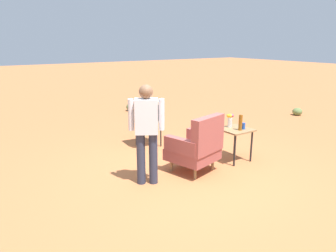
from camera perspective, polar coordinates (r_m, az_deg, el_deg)
ground_plane at (r=5.65m, az=3.96°, el=-8.75°), size 60.00×60.00×0.00m
armchair at (r=5.58m, az=5.31°, el=-3.58°), size 0.94×0.95×1.06m
side_table at (r=6.24m, az=12.12°, el=-1.34°), size 0.56×0.56×0.65m
tv_on_stand at (r=6.92m, az=-3.63°, el=2.58°), size 0.63×0.49×1.03m
person_standing at (r=5.01m, az=-3.90°, el=-0.49°), size 0.50×0.37×1.64m
bottle_tall_amber at (r=6.09m, az=13.00°, el=0.61°), size 0.07×0.07×0.30m
soda_can_blue at (r=6.21m, az=13.53°, el=-0.01°), size 0.07×0.07×0.12m
flower_vase at (r=6.28m, az=11.18°, el=1.11°), size 0.14×0.10×0.27m
shrub_near at (r=10.82m, az=22.39°, el=2.43°), size 0.30×0.30×0.23m
shrub_mid at (r=10.72m, az=-6.66°, el=3.46°), size 0.34×0.34×0.27m
shrub_far at (r=8.18m, az=5.91°, el=0.17°), size 0.47×0.47×0.37m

